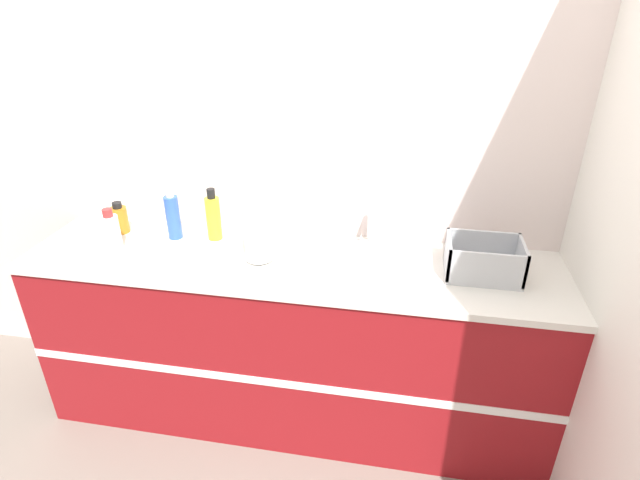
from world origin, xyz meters
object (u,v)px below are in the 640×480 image
at_px(paper_towel_roll, 258,235).
at_px(bottle_blue, 173,216).
at_px(bottle_white_spray, 111,232).
at_px(bottle_yellow, 213,217).
at_px(bottle_amber, 120,219).
at_px(dish_rack, 483,262).
at_px(sink, 369,257).

xyz_separation_m(paper_towel_roll, bottle_blue, (-0.45, 0.14, -0.01)).
distance_m(paper_towel_roll, bottle_white_spray, 0.67).
distance_m(bottle_yellow, bottle_amber, 0.47).
relative_size(dish_rack, bottle_blue, 1.19).
relative_size(bottle_yellow, bottle_amber, 1.62).
distance_m(sink, bottle_blue, 0.93).
distance_m(bottle_blue, bottle_amber, 0.29).
height_order(bottle_white_spray, bottle_yellow, bottle_yellow).
height_order(paper_towel_roll, bottle_yellow, bottle_yellow).
bearing_deg(dish_rack, bottle_white_spray, -177.74).
distance_m(bottle_white_spray, bottle_yellow, 0.45).
bearing_deg(bottle_amber, bottle_blue, -2.22).
bearing_deg(paper_towel_roll, sink, 9.62).
xyz_separation_m(sink, dish_rack, (0.47, -0.04, 0.04)).
bearing_deg(bottle_amber, dish_rack, -3.79).
distance_m(sink, bottle_amber, 1.21).
bearing_deg(sink, dish_rack, -4.63).
bearing_deg(bottle_white_spray, sink, 5.09).
distance_m(bottle_white_spray, bottle_amber, 0.19).
bearing_deg(sink, bottle_blue, 176.14).
bearing_deg(paper_towel_roll, bottle_white_spray, -178.11).
relative_size(sink, dish_rack, 1.64).
bearing_deg(bottle_amber, paper_towel_roll, -11.67).
distance_m(paper_towel_roll, dish_rack, 0.94).
bearing_deg(bottle_amber, bottle_white_spray, -69.74).
relative_size(paper_towel_roll, bottle_white_spray, 1.21).
xyz_separation_m(paper_towel_roll, bottle_yellow, (-0.26, 0.17, -0.01)).
xyz_separation_m(bottle_white_spray, bottle_amber, (-0.06, 0.17, -0.02)).
bearing_deg(bottle_yellow, bottle_white_spray, -155.25).
height_order(paper_towel_roll, dish_rack, paper_towel_roll).
bearing_deg(paper_towel_roll, dish_rack, 2.52).
bearing_deg(bottle_blue, sink, -3.86).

